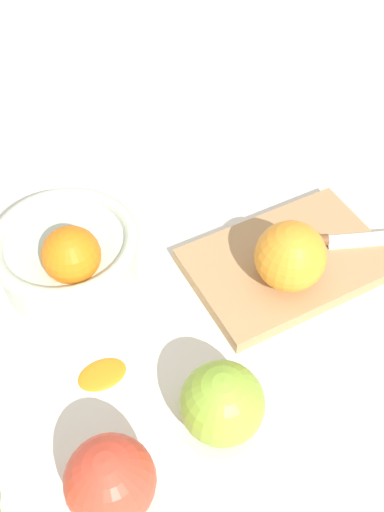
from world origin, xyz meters
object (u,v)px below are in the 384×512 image
knife (336,240)px  cutting_board (287,263)px  apple_front_center (222,403)px  orange_on_board (290,256)px  apple_front_left_2 (110,481)px  bowl (68,254)px

knife → cutting_board: bearing=-173.4°
apple_front_center → orange_on_board: bearing=49.5°
orange_on_board → cutting_board: bearing=65.1°
apple_front_left_2 → knife: bearing=35.5°
knife → apple_front_left_2: apple_front_left_2 is taller
bowl → orange_on_board: size_ratio=2.13×
cutting_board → apple_front_center: size_ratio=2.83×
cutting_board → knife: knife is taller
cutting_board → knife: 0.06m
cutting_board → apple_front_left_2: apple_front_left_2 is taller
bowl → cutting_board: 0.26m
apple_front_center → knife: bearing=42.0°
knife → apple_front_left_2: bearing=-144.5°
bowl → knife: bowl is taller
orange_on_board → apple_front_center: orange_on_board is taller
orange_on_board → apple_front_center: 0.18m
knife → bowl: bearing=171.5°
knife → apple_front_left_2: (-0.31, -0.22, 0.02)m
bowl → cutting_board: (0.25, -0.05, -0.03)m
bowl → apple_front_center: size_ratio=2.08×
cutting_board → apple_front_center: 0.22m
apple_front_center → apple_front_left_2: (-0.11, -0.04, -0.00)m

